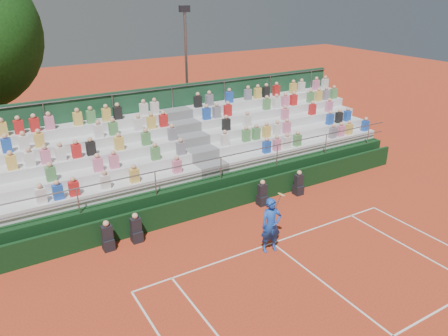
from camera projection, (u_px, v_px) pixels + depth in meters
ground at (272, 243)px, 16.29m from camera, size 90.00×90.00×0.00m
courtside_wall at (228, 198)px, 18.62m from camera, size 20.00×0.15×1.00m
line_officials at (209, 210)px, 17.73m from camera, size 9.29×0.40×1.19m
grandstand at (193, 162)px, 20.97m from camera, size 20.00×5.20×4.40m
tennis_player at (271, 225)px, 15.46m from camera, size 0.95×0.64×2.22m
floodlight_mast at (186, 66)px, 25.35m from camera, size 0.60×0.25×7.91m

